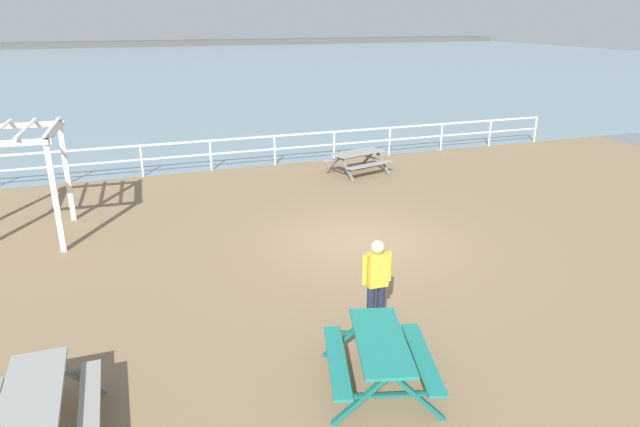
# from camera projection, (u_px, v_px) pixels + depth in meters

# --- Properties ---
(ground_plane) EXTENTS (30.00, 24.00, 0.20)m
(ground_plane) POSITION_uv_depth(u_px,v_px,m) (362.00, 245.00, 13.44)
(ground_plane) COLOR #846B4C
(sea_band) EXTENTS (142.00, 90.00, 0.01)m
(sea_band) POSITION_uv_depth(u_px,v_px,m) (163.00, 66.00, 60.16)
(sea_band) COLOR gray
(sea_band) RESTS_ON ground
(distant_shoreline) EXTENTS (142.00, 6.00, 1.80)m
(distant_shoreline) POSITION_uv_depth(u_px,v_px,m) (141.00, 46.00, 98.26)
(distant_shoreline) COLOR #4C4C47
(distant_shoreline) RESTS_ON ground
(seaward_railing) EXTENTS (23.07, 0.07, 1.08)m
(seaward_railing) POSITION_uv_depth(u_px,v_px,m) (275.00, 144.00, 20.02)
(seaward_railing) COLOR white
(seaward_railing) RESTS_ON ground
(picnic_table_near_left) EXTENTS (2.15, 1.94, 0.80)m
(picnic_table_near_left) POSITION_uv_depth(u_px,v_px,m) (358.00, 157.00, 18.89)
(picnic_table_near_left) COLOR gray
(picnic_table_near_left) RESTS_ON ground
(picnic_table_near_right) EXTENTS (1.55, 1.80, 0.80)m
(picnic_table_near_right) POSITION_uv_depth(u_px,v_px,m) (34.00, 403.00, 6.91)
(picnic_table_near_right) COLOR gray
(picnic_table_near_right) RESTS_ON ground
(picnic_table_mid_centre) EXTENTS (1.94, 2.15, 0.80)m
(picnic_table_mid_centre) POSITION_uv_depth(u_px,v_px,m) (380.00, 351.00, 7.99)
(picnic_table_mid_centre) COLOR #1E7A70
(picnic_table_mid_centre) RESTS_ON ground
(visitor) EXTENTS (0.53, 0.23, 1.66)m
(visitor) POSITION_uv_depth(u_px,v_px,m) (377.00, 280.00, 9.31)
(visitor) COLOR #1E2338
(visitor) RESTS_ON ground
(lattice_pergola) EXTENTS (2.56, 2.67, 2.70)m
(lattice_pergola) POSITION_uv_depth(u_px,v_px,m) (5.00, 159.00, 12.87)
(lattice_pergola) COLOR white
(lattice_pergola) RESTS_ON ground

